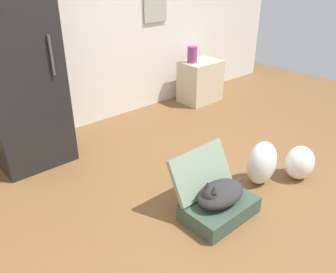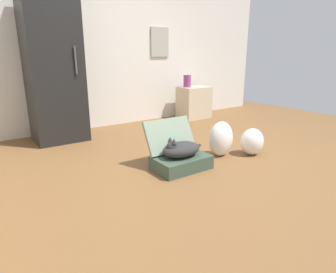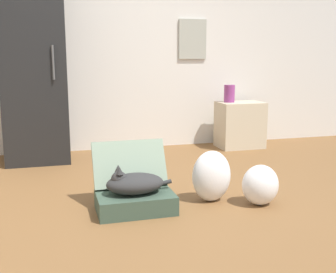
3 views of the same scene
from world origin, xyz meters
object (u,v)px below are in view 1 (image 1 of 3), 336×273
refrigerator (17,64)px  side_table (200,81)px  suitcase_base (219,209)px  plastic_bag_white (262,163)px  cat (220,194)px  plastic_bag_clear (300,163)px  vase_tall (192,54)px

refrigerator → side_table: 2.59m
suitcase_base → refrigerator: refrigerator is taller
plastic_bag_white → refrigerator: (-1.38, 1.79, 0.79)m
cat → side_table: (1.77, 1.90, 0.07)m
cat → refrigerator: (-0.73, 1.85, 0.78)m
plastic_bag_white → plastic_bag_clear: (0.34, -0.19, -0.05)m
refrigerator → vase_tall: (2.35, 0.09, -0.30)m
cat → side_table: bearing=47.1°
suitcase_base → side_table: 2.60m
side_table → vase_tall: vase_tall is taller
cat → plastic_bag_white: plastic_bag_white is taller
cat → refrigerator: refrigerator is taller
refrigerator → vase_tall: 2.37m
side_table → plastic_bag_clear: bearing=-111.1°
refrigerator → side_table: (2.50, 0.05, -0.70)m
suitcase_base → plastic_bag_clear: bearing=-7.1°
suitcase_base → plastic_bag_white: 0.66m
refrigerator → side_table: bearing=1.1°
plastic_bag_clear → refrigerator: bearing=131.0°
suitcase_base → plastic_bag_clear: plastic_bag_clear is taller
refrigerator → suitcase_base: bearing=-68.3°
plastic_bag_clear → vase_tall: bearing=72.8°
cat → side_table: size_ratio=0.88×
plastic_bag_white → plastic_bag_clear: plastic_bag_white is taller
plastic_bag_white → side_table: 2.15m
cat → refrigerator: 2.13m
cat → plastic_bag_clear: 1.00m
plastic_bag_white → vase_tall: (0.98, 1.87, 0.49)m
refrigerator → side_table: size_ratio=3.40×
vase_tall → plastic_bag_clear: bearing=-107.2°
suitcase_base → refrigerator: size_ratio=0.29×
plastic_bag_white → vase_tall: 2.17m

